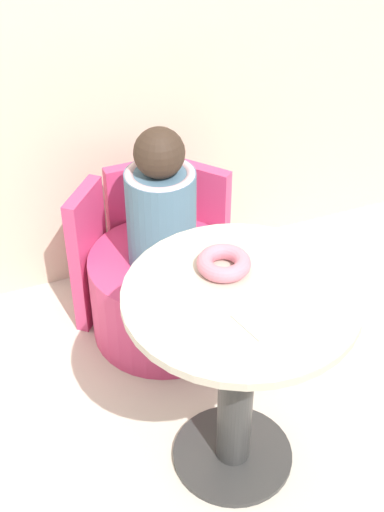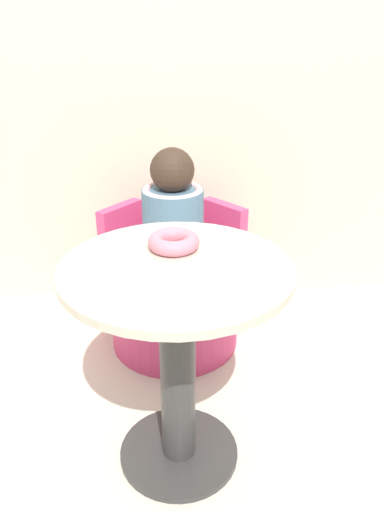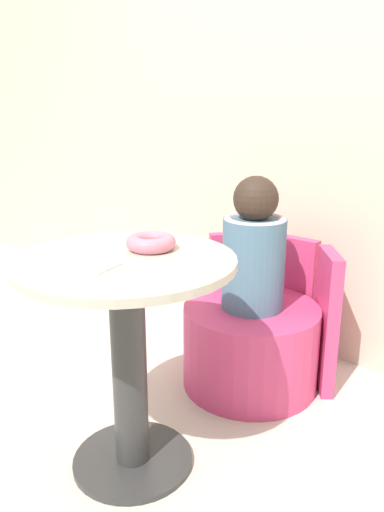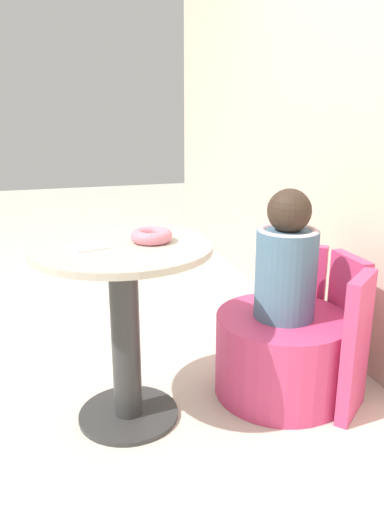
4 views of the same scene
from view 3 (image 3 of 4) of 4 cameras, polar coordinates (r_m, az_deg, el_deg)
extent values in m
plane|color=beige|center=(1.80, -7.73, -21.84)|extent=(12.00, 12.00, 0.00)
cube|color=beige|center=(2.30, 13.94, 18.36)|extent=(6.00, 0.06, 2.40)
cylinder|color=#333333|center=(1.78, -6.75, -22.05)|extent=(0.39, 0.39, 0.02)
cylinder|color=#333333|center=(1.59, -7.18, -12.50)|extent=(0.11, 0.11, 0.66)
cylinder|color=beige|center=(1.45, -7.66, -0.65)|extent=(0.65, 0.65, 0.02)
cylinder|color=#D13D70|center=(2.10, 6.68, -10.14)|extent=(0.55, 0.55, 0.35)
cube|color=#D13D70|center=(2.28, 11.14, -4.88)|extent=(0.23, 0.05, 0.58)
cube|color=#D13D70|center=(2.10, 15.06, -7.17)|extent=(0.19, 0.21, 0.58)
cube|color=#D13D70|center=(2.32, 4.87, -4.29)|extent=(0.19, 0.21, 0.58)
cylinder|color=slate|center=(1.96, 7.03, -0.91)|extent=(0.25, 0.25, 0.36)
torus|color=beige|center=(1.92, 7.21, 3.94)|extent=(0.24, 0.24, 0.04)
sphere|color=#38281E|center=(1.90, 7.31, 6.51)|extent=(0.17, 0.17, 0.17)
torus|color=pink|center=(1.51, -4.71, 1.58)|extent=(0.15, 0.15, 0.05)
cube|color=white|center=(1.37, -11.25, -1.14)|extent=(0.14, 0.14, 0.01)
camera|label=1|loc=(1.94, -69.73, 32.02)|focal=50.00mm
camera|label=2|loc=(1.14, -68.48, 16.25)|focal=35.00mm
camera|label=4|loc=(0.92, 87.60, 3.63)|focal=35.00mm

